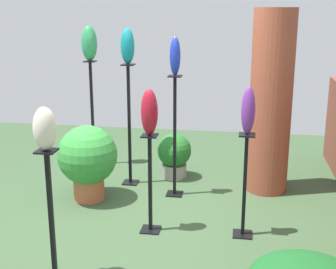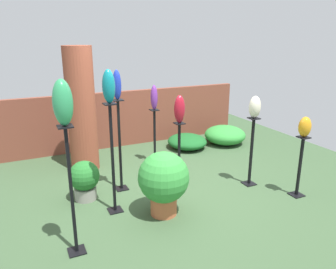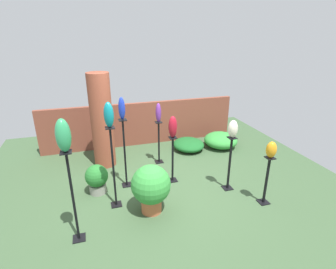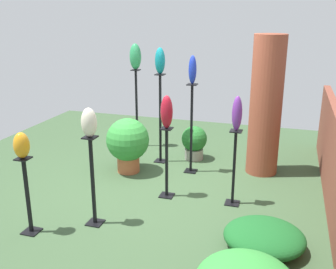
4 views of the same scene
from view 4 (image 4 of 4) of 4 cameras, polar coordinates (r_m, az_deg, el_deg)
ground_plane at (r=6.12m, az=-1.10°, el=-7.82°), size 8.00×8.00×0.00m
brick_wall_back at (r=5.64m, az=23.20°, el=-4.60°), size 5.60×0.12×1.26m
brick_pillar at (r=6.57m, az=13.99°, el=3.99°), size 0.52×0.52×2.28m
pedestal_violet at (r=5.53m, az=9.54°, el=-5.29°), size 0.20×0.20×1.08m
pedestal_teal at (r=6.94m, az=-1.11°, el=1.80°), size 0.20×0.20×1.59m
pedestal_ruby at (r=5.69m, az=-0.19°, el=-4.59°), size 0.20×0.20×1.05m
pedestal_ivory at (r=5.03m, az=-10.84°, el=-7.24°), size 0.20×0.20×1.17m
pedestal_amber at (r=5.08m, az=-19.66°, el=-8.88°), size 0.20×0.20×0.98m
pedestal_jade at (r=7.81m, az=-4.56°, el=3.34°), size 0.20×0.20×1.55m
pedestal_cobalt at (r=6.50m, az=3.41°, el=0.31°), size 0.20×0.20×1.51m
art_vase_violet at (r=5.27m, az=9.99°, el=3.03°), size 0.13×0.14×0.47m
art_vase_teal at (r=6.73m, az=-1.17°, el=10.65°), size 0.17×0.17×0.45m
art_vase_ruby at (r=5.44m, az=-0.20°, el=3.30°), size 0.18×0.17×0.47m
art_vase_ivory at (r=4.75m, az=-11.39°, el=1.72°), size 0.19×0.19×0.36m
art_vase_amber at (r=4.83m, az=-20.49°, el=-1.48°), size 0.20×0.18×0.31m
art_vase_jade at (r=7.62m, az=-4.76°, el=11.20°), size 0.21×0.22×0.49m
art_vase_cobalt at (r=6.28m, az=3.58°, el=9.37°), size 0.13×0.13×0.45m
potted_plant_front_right at (r=7.20m, az=3.82°, el=-1.01°), size 0.47×0.47×0.62m
potted_plant_mid_left at (r=6.59m, az=-5.86°, el=-1.08°), size 0.72×0.72×0.93m
foliage_bed_east at (r=4.75m, az=13.79°, el=-14.25°), size 0.87×0.93×0.30m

